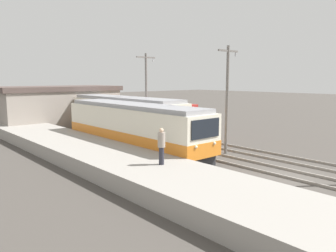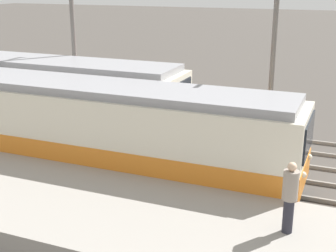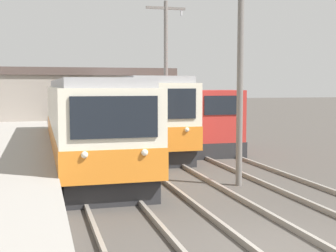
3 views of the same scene
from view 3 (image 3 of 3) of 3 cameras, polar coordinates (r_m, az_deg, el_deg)
ground_plane at (r=9.71m, az=13.20°, el=-14.53°), size 200.00×200.00×0.00m
track_center at (r=9.78m, az=14.27°, el=-13.97°), size 1.54×60.00×0.14m
commuter_train_left at (r=18.86m, az=-9.76°, el=0.00°), size 2.84×14.02×3.43m
commuter_train_center at (r=24.40m, az=-4.42°, el=1.34°), size 2.84×14.11×3.59m
shunting_locomotive at (r=22.61m, az=4.39°, el=-0.12°), size 2.40×5.33×3.00m
catenary_mast_mid at (r=15.02m, az=8.83°, el=7.93°), size 2.00×0.20×7.37m
catenary_mast_far at (r=23.50m, az=-0.25°, el=6.92°), size 2.00×0.20×7.37m
station_building at (r=34.15m, az=-10.62°, el=3.22°), size 12.60×6.30×4.38m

